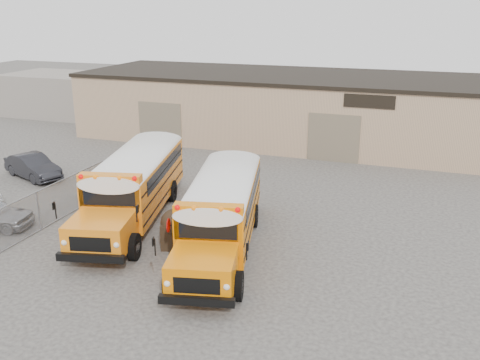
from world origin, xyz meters
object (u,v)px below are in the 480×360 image
(tarp_bundle, at_px, (175,228))
(car_dark, at_px, (33,166))
(school_bus_left, at_px, (166,145))
(school_bus_right, at_px, (238,164))

(tarp_bundle, distance_m, car_dark, 12.87)
(school_bus_left, height_order, car_dark, school_bus_left)
(school_bus_right, relative_size, car_dark, 2.52)
(school_bus_left, distance_m, school_bus_right, 5.33)
(school_bus_right, bearing_deg, school_bus_left, 159.68)
(school_bus_left, distance_m, car_dark, 7.63)
(tarp_bundle, height_order, car_dark, tarp_bundle)
(school_bus_left, height_order, tarp_bundle, school_bus_left)
(tarp_bundle, bearing_deg, school_bus_right, 87.46)
(school_bus_left, distance_m, tarp_bundle, 9.74)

